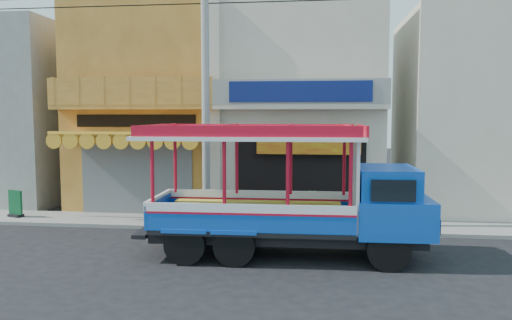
{
  "coord_description": "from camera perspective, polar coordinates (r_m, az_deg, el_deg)",
  "views": [
    {
      "loc": [
        2.59,
        -12.62,
        3.76
      ],
      "look_at": [
        0.74,
        2.5,
        2.38
      ],
      "focal_mm": 35.0,
      "sensor_mm": 36.0,
      "label": 1
    }
  ],
  "objects": [
    {
      "name": "party_pilaster",
      "position": [
        17.84,
        -4.67,
        5.92
      ],
      "size": [
        0.35,
        0.3,
        8.0
      ],
      "primitive_type": "cube",
      "color": "beige",
      "rests_on": "ground"
    },
    {
      "name": "shophouse_left",
      "position": [
        21.62,
        -10.84,
        6.0
      ],
      "size": [
        6.0,
        7.5,
        8.24
      ],
      "color": "#AA6B25",
      "rests_on": "ground"
    },
    {
      "name": "potted_plant_b",
      "position": [
        16.78,
        6.57,
        -5.44
      ],
      "size": [
        0.77,
        0.72,
        1.13
      ],
      "primitive_type": "imported",
      "rotation": [
        0.0,
        0.0,
        2.69
      ],
      "color": "#1E5317",
      "rests_on": "sidewalk"
    },
    {
      "name": "songthaew_truck",
      "position": [
        13.18,
        5.75,
        -3.9
      ],
      "size": [
        7.56,
        2.66,
        3.51
      ],
      "color": "black",
      "rests_on": "ground"
    },
    {
      "name": "utility_pole",
      "position": [
        16.34,
        -5.29,
        9.61
      ],
      "size": [
        28.0,
        0.26,
        9.0
      ],
      "color": "gray",
      "rests_on": "ground"
    },
    {
      "name": "sidewalk",
      "position": [
        17.23,
        -1.86,
        -7.24
      ],
      "size": [
        30.0,
        2.0,
        0.12
      ],
      "primitive_type": "cube",
      "color": "slate",
      "rests_on": "ground"
    },
    {
      "name": "filler_building_left",
      "position": [
        24.7,
        -26.51,
        4.72
      ],
      "size": [
        6.0,
        6.0,
        7.6
      ],
      "primitive_type": "cube",
      "color": "gray",
      "rests_on": "ground"
    },
    {
      "name": "green_sign",
      "position": [
        19.9,
        -25.79,
        -4.72
      ],
      "size": [
        0.62,
        0.44,
        0.96
      ],
      "color": "black",
      "rests_on": "sidewalk"
    },
    {
      "name": "filler_building_right",
      "position": [
        21.6,
        24.32,
        4.81
      ],
      "size": [
        6.0,
        6.0,
        7.6
      ],
      "primitive_type": "cube",
      "color": "beige",
      "rests_on": "ground"
    },
    {
      "name": "ground",
      "position": [
        13.42,
        -4.53,
        -11.12
      ],
      "size": [
        90.0,
        90.0,
        0.0
      ],
      "primitive_type": "plane",
      "color": "black",
      "rests_on": "ground"
    },
    {
      "name": "potted_plant_c",
      "position": [
        17.6,
        12.16,
        -5.29
      ],
      "size": [
        0.7,
        0.7,
        0.97
      ],
      "primitive_type": "imported",
      "rotation": [
        0.0,
        0.0,
        4.33
      ],
      "color": "#1E5317",
      "rests_on": "sidewalk"
    },
    {
      "name": "shophouse_right",
      "position": [
        20.6,
        5.36,
        6.11
      ],
      "size": [
        6.0,
        6.75,
        8.24
      ],
      "color": "beige",
      "rests_on": "ground"
    }
  ]
}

